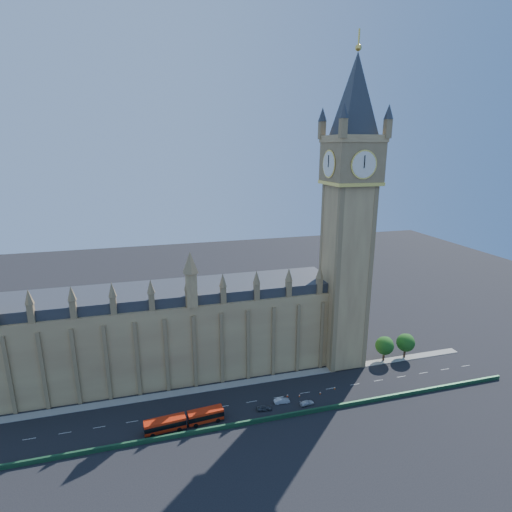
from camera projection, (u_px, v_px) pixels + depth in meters
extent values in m
plane|color=black|center=(238.00, 404.00, 110.24)|extent=(400.00, 400.00, 0.00)
cube|color=#977149|center=(141.00, 339.00, 121.10)|extent=(120.00, 20.00, 25.00)
cube|color=#2D3035|center=(137.00, 295.00, 117.47)|extent=(120.00, 18.00, 3.00)
cube|color=#977149|center=(344.00, 278.00, 125.47)|extent=(12.00, 12.00, 58.00)
cube|color=olive|center=(351.00, 164.00, 116.39)|extent=(14.00, 14.00, 12.00)
cylinder|color=silver|center=(364.00, 165.00, 109.73)|extent=(7.20, 0.30, 7.20)
cube|color=#977149|center=(353.00, 139.00, 114.57)|extent=(14.50, 14.50, 2.00)
pyramid|color=#2D3035|center=(358.00, 51.00, 108.60)|extent=(20.59, 20.59, 22.00)
sphere|color=#F2C64C|center=(358.00, 48.00, 108.40)|extent=(1.80, 1.80, 1.80)
cube|color=#1E4C2D|center=(245.00, 423.00, 101.70)|extent=(160.00, 0.60, 1.20)
cube|color=gray|center=(231.00, 385.00, 119.07)|extent=(160.00, 3.00, 0.16)
cylinder|color=#382619|center=(384.00, 355.00, 132.32)|extent=(0.70, 0.70, 4.00)
sphere|color=#1D4512|center=(385.00, 346.00, 131.41)|extent=(6.00, 6.00, 6.00)
sphere|color=#1D4512|center=(386.00, 343.00, 131.74)|extent=(4.38, 4.38, 4.38)
cylinder|color=#382619|center=(405.00, 352.00, 134.36)|extent=(0.70, 0.70, 4.00)
sphere|color=#1D4512|center=(406.00, 343.00, 133.46)|extent=(6.00, 6.00, 6.00)
sphere|color=#1D4512|center=(407.00, 340.00, 133.78)|extent=(4.38, 4.38, 4.38)
cube|color=red|center=(165.00, 425.00, 99.27)|extent=(10.39, 3.67, 3.40)
cube|color=red|center=(206.00, 416.00, 102.69)|extent=(9.27, 3.58, 3.40)
cube|color=black|center=(165.00, 424.00, 99.16)|extent=(10.45, 3.73, 1.29)
cube|color=black|center=(206.00, 415.00, 102.59)|extent=(9.32, 3.63, 1.29)
cylinder|color=black|center=(185.00, 421.00, 100.93)|extent=(1.10, 2.78, 2.72)
cylinder|color=black|center=(153.00, 436.00, 97.19)|extent=(1.16, 0.43, 1.13)
cylinder|color=black|center=(151.00, 428.00, 99.76)|extent=(1.16, 0.43, 1.13)
cylinder|color=black|center=(179.00, 430.00, 99.36)|extent=(1.16, 0.43, 1.13)
cylinder|color=black|center=(177.00, 422.00, 101.93)|extent=(1.16, 0.43, 1.13)
cylinder|color=black|center=(196.00, 426.00, 100.74)|extent=(1.16, 0.43, 1.13)
cylinder|color=black|center=(194.00, 419.00, 103.31)|extent=(1.16, 0.43, 1.13)
cylinder|color=black|center=(218.00, 421.00, 102.67)|extent=(1.16, 0.43, 1.13)
cylinder|color=black|center=(215.00, 414.00, 105.24)|extent=(1.16, 0.43, 1.13)
imported|color=#45484D|center=(264.00, 408.00, 107.53)|extent=(4.17, 2.03, 1.37)
imported|color=#B7BABF|center=(282.00, 401.00, 110.54)|extent=(4.45, 1.71, 1.45)
imported|color=silver|center=(307.00, 403.00, 109.79)|extent=(4.17, 2.00, 1.17)
cube|color=black|center=(287.00, 397.00, 113.47)|extent=(0.57, 0.57, 0.04)
cone|color=#F43B0C|center=(287.00, 396.00, 113.38)|extent=(0.63, 0.63, 0.77)
cylinder|color=white|center=(287.00, 395.00, 113.35)|extent=(0.37, 0.37, 0.13)
cube|color=black|center=(320.00, 394.00, 114.77)|extent=(0.49, 0.49, 0.04)
cone|color=#E14C0B|center=(320.00, 393.00, 114.68)|extent=(0.53, 0.53, 0.71)
cylinder|color=white|center=(320.00, 393.00, 114.66)|extent=(0.35, 0.35, 0.12)
cube|color=black|center=(335.00, 389.00, 117.16)|extent=(0.46, 0.46, 0.04)
cone|color=#E0560B|center=(335.00, 388.00, 117.08)|extent=(0.51, 0.51, 0.67)
cylinder|color=white|center=(335.00, 388.00, 117.05)|extent=(0.33, 0.33, 0.12)
cube|color=black|center=(299.00, 396.00, 113.58)|extent=(0.43, 0.43, 0.04)
cone|color=#ED4B0C|center=(299.00, 395.00, 113.50)|extent=(0.47, 0.47, 0.69)
cylinder|color=white|center=(299.00, 395.00, 113.47)|extent=(0.33, 0.33, 0.12)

